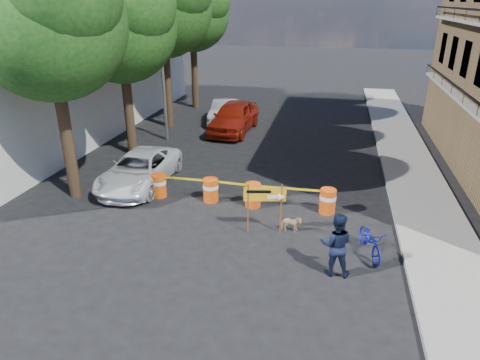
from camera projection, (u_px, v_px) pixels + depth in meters
The scene contains 19 objects.
ground at pixel (235, 242), 13.40m from camera, with size 120.00×120.00×0.00m, color black.
sidewalk_east at pixel (415, 183), 17.53m from camera, with size 2.40×40.00×0.15m, color gray.
white_building at pixel (49, 77), 23.81m from camera, with size 8.00×22.00×6.00m, color silver.
tree_near at pixel (49, 21), 14.06m from camera, with size 5.46×5.20×9.15m.
tree_mid_a at pixel (121, 24), 18.70m from camera, with size 5.25×5.00×8.68m.
tree_mid_b at pixel (163, 5), 22.91m from camera, with size 5.67×5.40×9.62m.
tree_far at pixel (193, 13), 27.60m from camera, with size 5.04×4.80×8.84m.
streetlamp at pixel (163, 56), 21.42m from camera, with size 1.25×0.18×8.00m.
barrel_far_left at pixel (159, 185), 16.32m from camera, with size 0.58×0.58×0.90m.
barrel_mid_left at pixel (211, 190), 15.93m from camera, with size 0.58×0.58×0.90m.
barrel_mid_right at pixel (253, 194), 15.53m from camera, with size 0.58×0.58×0.90m.
barrel_far_right at pixel (328, 201), 15.06m from camera, with size 0.58×0.58×0.90m.
detour_sign at pixel (270, 198), 13.42m from camera, with size 1.32×0.38×1.72m.
pedestrian at pixel (336, 245), 11.52m from camera, with size 0.89×0.69×1.83m, color black.
bicycle at pixel (372, 228), 12.42m from camera, with size 0.61×0.92×1.76m, color #151DB1.
dog at pixel (291, 224), 13.88m from camera, with size 0.31×0.67×0.57m, color #E3B982.
suv_white at pixel (139, 170), 17.25m from camera, with size 2.20×4.78×1.33m, color white.
sedan_red at pixel (234, 117), 24.25m from camera, with size 2.03×5.04×1.72m, color maroon.
sedan_silver at pixel (224, 111), 26.36m from camera, with size 1.41×4.04×1.33m, color silver.
Camera 1 is at (2.65, -11.28, 7.02)m, focal length 32.00 mm.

